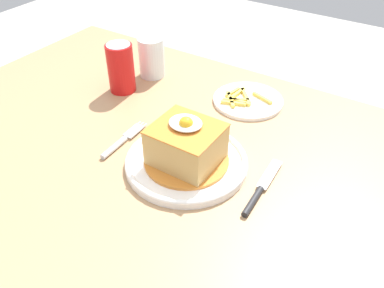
{
  "coord_description": "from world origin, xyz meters",
  "views": [
    {
      "loc": [
        0.35,
        -0.53,
        1.28
      ],
      "look_at": [
        0.01,
        -0.01,
        0.79
      ],
      "focal_mm": 37.84,
      "sensor_mm": 36.0,
      "label": 1
    }
  ],
  "objects_px": {
    "fork": "(120,142)",
    "soda_can": "(121,68)",
    "drinking_glass": "(152,60)",
    "knife": "(258,193)",
    "side_plate_fries": "(247,100)",
    "main_plate": "(186,162)"
  },
  "relations": [
    {
      "from": "fork",
      "to": "soda_can",
      "type": "height_order",
      "value": "soda_can"
    },
    {
      "from": "soda_can",
      "to": "drinking_glass",
      "type": "height_order",
      "value": "soda_can"
    },
    {
      "from": "knife",
      "to": "soda_can",
      "type": "distance_m",
      "value": 0.49
    },
    {
      "from": "side_plate_fries",
      "to": "fork",
      "type": "bearing_deg",
      "value": -116.44
    },
    {
      "from": "fork",
      "to": "soda_can",
      "type": "bearing_deg",
      "value": 129.23
    },
    {
      "from": "main_plate",
      "to": "drinking_glass",
      "type": "height_order",
      "value": "drinking_glass"
    },
    {
      "from": "knife",
      "to": "side_plate_fries",
      "type": "bearing_deg",
      "value": 120.31
    },
    {
      "from": "main_plate",
      "to": "knife",
      "type": "xyz_separation_m",
      "value": [
        0.16,
        0.0,
        -0.0
      ]
    },
    {
      "from": "fork",
      "to": "knife",
      "type": "distance_m",
      "value": 0.31
    },
    {
      "from": "drinking_glass",
      "to": "knife",
      "type": "bearing_deg",
      "value": -30.74
    },
    {
      "from": "main_plate",
      "to": "knife",
      "type": "distance_m",
      "value": 0.16
    },
    {
      "from": "fork",
      "to": "drinking_glass",
      "type": "xyz_separation_m",
      "value": [
        -0.13,
        0.28,
        0.04
      ]
    },
    {
      "from": "main_plate",
      "to": "fork",
      "type": "relative_size",
      "value": 1.71
    },
    {
      "from": "main_plate",
      "to": "soda_can",
      "type": "distance_m",
      "value": 0.34
    },
    {
      "from": "main_plate",
      "to": "side_plate_fries",
      "type": "relative_size",
      "value": 1.42
    },
    {
      "from": "knife",
      "to": "soda_can",
      "type": "bearing_deg",
      "value": 160.87
    },
    {
      "from": "knife",
      "to": "side_plate_fries",
      "type": "distance_m",
      "value": 0.32
    },
    {
      "from": "fork",
      "to": "main_plate",
      "type": "bearing_deg",
      "value": 7.49
    },
    {
      "from": "fork",
      "to": "side_plate_fries",
      "type": "bearing_deg",
      "value": 63.56
    },
    {
      "from": "main_plate",
      "to": "knife",
      "type": "height_order",
      "value": "main_plate"
    },
    {
      "from": "main_plate",
      "to": "drinking_glass",
      "type": "xyz_separation_m",
      "value": [
        -0.28,
        0.26,
        0.04
      ]
    },
    {
      "from": "fork",
      "to": "drinking_glass",
      "type": "height_order",
      "value": "drinking_glass"
    }
  ]
}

